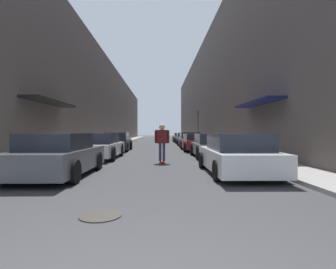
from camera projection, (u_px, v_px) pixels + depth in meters
The scene contains 17 objects.
ground at pixel (158, 144), 28.65m from camera, with size 148.10×148.10×0.00m, color #38383A.
curb_strip_left at pixel (123, 142), 35.23m from camera, with size 1.80×67.32×0.12m.
curb_strip_right at pixel (194, 142), 35.52m from camera, with size 1.80×67.32×0.12m.
building_row_left at pixel (101, 105), 35.09m from camera, with size 4.90×67.32×9.91m.
building_row_right at pixel (215, 94), 35.53m from camera, with size 4.90×67.32×12.99m.
parked_car_left_0 at pixel (59, 156), 8.23m from camera, with size 1.98×4.29×1.35m.
parked_car_left_1 at pixel (100, 146), 13.59m from camera, with size 1.99×4.36×1.32m.
parked_car_left_2 at pixel (117, 142), 19.16m from camera, with size 1.86×4.04×1.35m.
parked_car_right_0 at pixel (237, 155), 8.67m from camera, with size 2.06×4.36×1.34m.
parked_car_right_1 at pixel (211, 146), 14.20m from camera, with size 1.89×4.27×1.30m.
parked_car_right_2 at pixel (196, 142), 19.27m from camera, with size 2.03×4.66×1.25m.
parked_car_right_3 at pixel (189, 140), 24.32m from camera, with size 2.04×4.26×1.36m.
parked_car_right_4 at pixel (184, 138), 29.91m from camera, with size 1.98×4.70×1.28m.
parked_car_right_5 at pixel (180, 137), 35.55m from camera, with size 1.95×4.79×1.24m.
skateboarder at pixel (162, 139), 11.80m from camera, with size 0.67×0.78×1.74m.
manhole_cover at pixel (101, 215), 4.35m from camera, with size 0.70×0.70×0.02m.
traffic_light at pixel (198, 123), 31.13m from camera, with size 0.16×0.22×3.76m.
Camera 1 is at (0.25, -1.73, 1.40)m, focal length 28.00 mm.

